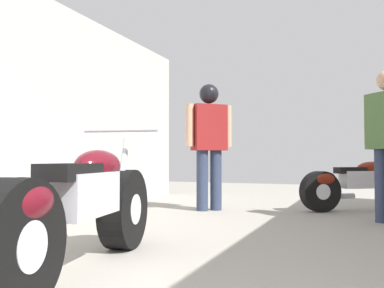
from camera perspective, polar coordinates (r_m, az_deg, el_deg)
name	(u,v)px	position (r m, az deg, el deg)	size (l,w,h in m)	color
ground_plane	(256,234)	(4.16, 8.94, -12.28)	(16.50, 16.50, 0.00)	#9E998E
garage_partition_left	(36,105)	(5.51, -20.92, 5.14)	(0.08, 7.56, 2.84)	#B7B5AD
motorcycle_maroon_cruiser	(80,209)	(2.74, -15.34, -8.75)	(0.74, 2.11, 0.99)	black
motorcycle_black_naked	(358,185)	(6.34, 22.09, -5.28)	(1.59, 1.22, 0.87)	black
mechanic_with_helmet	(209,134)	(5.91, 2.39, 1.33)	(0.60, 0.57, 1.82)	#2D3851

